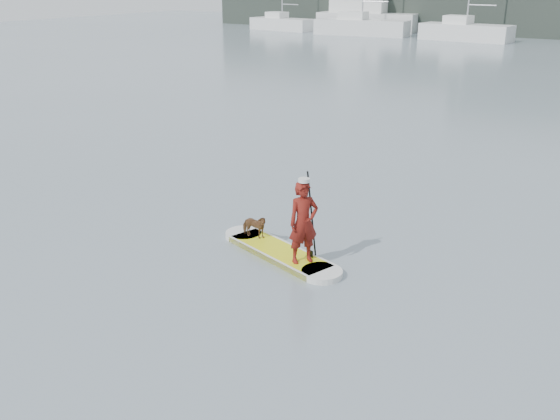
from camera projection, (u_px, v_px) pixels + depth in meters
The scene contains 10 objects.
ground at pixel (444, 241), 13.57m from camera, with size 140.00×140.00×0.00m, color slate.
paddleboard at pixel (280, 253), 12.85m from camera, with size 3.19×1.53×0.12m.
paddler at pixel (303, 222), 12.04m from camera, with size 0.60×0.39×1.65m, color maroon.
white_cap at pixel (304, 180), 11.73m from camera, with size 0.22×0.22×0.07m, color silver.
dog at pixel (254, 226), 13.36m from camera, with size 0.28×0.62×0.52m, color #58341E.
paddle at pixel (312, 226), 12.28m from camera, with size 0.12×0.30×2.00m.
sailboat_a at pixel (282, 23), 65.86m from camera, with size 7.44×3.13×10.48m.
sailboat_b at pixel (361, 25), 60.27m from camera, with size 9.23×3.73×13.34m.
sailboat_c at pixel (465, 31), 55.17m from camera, with size 8.11×3.23×11.39m.
motor_yacht_b at pixel (364, 12), 64.46m from camera, with size 10.60×4.58×6.78m.
Camera 1 is at (3.78, -12.40, 5.41)m, focal length 40.00 mm.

